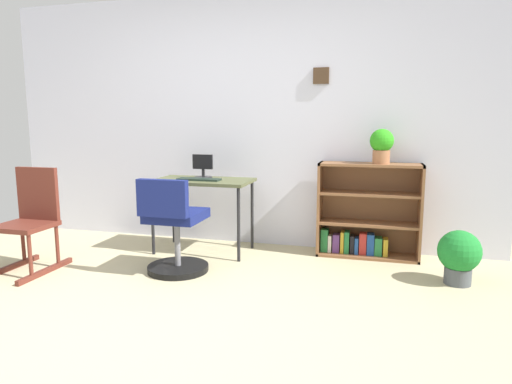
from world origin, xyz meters
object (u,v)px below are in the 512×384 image
at_px(keyboard, 199,179).
at_px(potted_plant_on_shelf, 382,144).
at_px(potted_plant_floor, 459,255).
at_px(rocking_chair, 31,219).
at_px(desk, 203,186).
at_px(monitor, 203,168).
at_px(office_chair, 174,231).
at_px(bookshelf_low, 366,215).

relative_size(keyboard, potted_plant_on_shelf, 1.31).
height_order(potted_plant_on_shelf, potted_plant_floor, potted_plant_on_shelf).
bearing_deg(rocking_chair, desk, 36.26).
bearing_deg(potted_plant_floor, monitor, 169.32).
bearing_deg(keyboard, rocking_chair, -145.78).
bearing_deg(monitor, office_chair, -86.57).
height_order(desk, potted_plant_floor, desk).
relative_size(monitor, potted_plant_floor, 0.54).
bearing_deg(keyboard, potted_plant_floor, -6.45).
relative_size(keyboard, rocking_chair, 0.47).
xyz_separation_m(keyboard, office_chair, (0.02, -0.60, -0.36)).
bearing_deg(potted_plant_on_shelf, keyboard, -169.92).
relative_size(monitor, potted_plant_on_shelf, 0.74).
bearing_deg(desk, potted_plant_floor, -8.27).
distance_m(desk, keyboard, 0.10).
bearing_deg(potted_plant_on_shelf, office_chair, -151.39).
bearing_deg(potted_plant_on_shelf, potted_plant_floor, -41.99).
bearing_deg(office_chair, potted_plant_floor, 8.66).
height_order(keyboard, office_chair, office_chair).
xyz_separation_m(monitor, office_chair, (0.05, -0.78, -0.46)).
relative_size(rocking_chair, bookshelf_low, 0.94).
bearing_deg(bookshelf_low, rocking_chair, -156.92).
distance_m(bookshelf_low, potted_plant_floor, 0.96).
bearing_deg(potted_plant_on_shelf, monitor, -176.01).
relative_size(keyboard, potted_plant_floor, 0.96).
distance_m(monitor, potted_plant_floor, 2.43).
xyz_separation_m(keyboard, potted_plant_on_shelf, (1.67, 0.30, 0.34)).
distance_m(keyboard, potted_plant_on_shelf, 1.73).
xyz_separation_m(office_chair, potted_plant_on_shelf, (1.65, 0.90, 0.70)).
distance_m(office_chair, rocking_chair, 1.26).
xyz_separation_m(bookshelf_low, potted_plant_on_shelf, (0.11, -0.06, 0.67)).
distance_m(desk, potted_plant_on_shelf, 1.72).
height_order(bookshelf_low, potted_plant_on_shelf, potted_plant_on_shelf).
distance_m(rocking_chair, bookshelf_low, 3.01).
relative_size(desk, office_chair, 1.15).
relative_size(office_chair, potted_plant_on_shelf, 2.60).
height_order(monitor, office_chair, monitor).
relative_size(monitor, rocking_chair, 0.27).
distance_m(desk, office_chair, 0.74).
xyz_separation_m(rocking_chair, potted_plant_floor, (3.50, 0.57, -0.21)).
xyz_separation_m(desk, potted_plant_on_shelf, (1.66, 0.22, 0.41)).
xyz_separation_m(desk, rocking_chair, (-1.23, -0.90, -0.21)).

